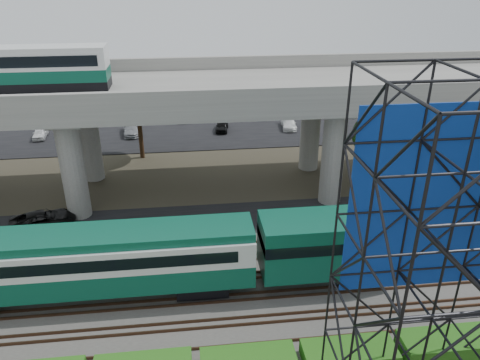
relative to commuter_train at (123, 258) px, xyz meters
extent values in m
plane|color=#474233|center=(5.32, -2.00, -2.88)|extent=(140.00, 140.00, 0.00)
cube|color=slate|center=(5.32, 0.00, -2.78)|extent=(90.00, 12.00, 0.20)
cube|color=black|center=(5.32, 8.50, -2.84)|extent=(90.00, 5.00, 0.08)
cube|color=black|center=(5.32, 32.00, -2.84)|extent=(90.00, 18.00, 0.08)
cube|color=slate|center=(5.32, 54.00, -2.87)|extent=(140.00, 40.00, 0.03)
cube|color=#472D1E|center=(5.32, -4.72, -2.60)|extent=(90.00, 0.08, 0.16)
cube|color=#472D1E|center=(5.32, -3.28, -2.60)|extent=(90.00, 0.08, 0.16)
cube|color=#472D1E|center=(5.32, -2.72, -2.60)|extent=(90.00, 0.08, 0.16)
cube|color=#472D1E|center=(5.32, -1.28, -2.60)|extent=(90.00, 0.08, 0.16)
cube|color=#472D1E|center=(5.32, -0.72, -2.60)|extent=(90.00, 0.08, 0.16)
cube|color=#472D1E|center=(5.32, 0.72, -2.60)|extent=(90.00, 0.08, 0.16)
cube|color=#472D1E|center=(5.32, 1.28, -2.60)|extent=(90.00, 0.08, 0.16)
cube|color=#472D1E|center=(5.32, 2.72, -2.60)|extent=(90.00, 0.08, 0.16)
cube|color=#472D1E|center=(5.32, 3.28, -2.60)|extent=(90.00, 0.08, 0.16)
cube|color=#472D1E|center=(5.32, 4.72, -2.60)|extent=(90.00, 0.08, 0.16)
cube|color=black|center=(4.38, 0.00, -2.07)|extent=(3.00, 2.20, 0.90)
cube|color=#0B4D39|center=(-2.12, 0.00, -0.92)|extent=(19.00, 3.00, 1.40)
cube|color=silver|center=(-2.12, 0.00, 0.53)|extent=(19.00, 3.00, 1.50)
cube|color=#0B4D39|center=(-2.12, 0.00, 1.53)|extent=(19.00, 2.60, 0.50)
cube|color=black|center=(-1.12, 0.00, 0.58)|extent=(15.00, 3.06, 0.70)
cube|color=#0B4D39|center=(11.88, 0.00, 0.08)|extent=(8.00, 3.00, 3.40)
cube|color=#9E9B93|center=(5.32, 14.00, 5.72)|extent=(80.00, 12.00, 1.20)
cube|color=#9E9B93|center=(5.32, 8.25, 6.87)|extent=(80.00, 0.50, 1.10)
cube|color=#9E9B93|center=(5.32, 19.75, 6.87)|extent=(80.00, 0.50, 1.10)
cylinder|color=#9E9B93|center=(-4.68, 10.50, 1.12)|extent=(1.80, 1.80, 8.00)
cylinder|color=#9E9B93|center=(-4.68, 17.50, 1.12)|extent=(1.80, 1.80, 8.00)
cube|color=#9E9B93|center=(-4.68, 14.00, 4.82)|extent=(2.40, 9.00, 0.60)
cylinder|color=#9E9B93|center=(15.32, 10.50, 1.12)|extent=(1.80, 1.80, 8.00)
cylinder|color=#9E9B93|center=(15.32, 17.50, 1.12)|extent=(1.80, 1.80, 8.00)
cube|color=#9E9B93|center=(15.32, 14.00, 4.82)|extent=(2.40, 9.00, 0.60)
cube|color=black|center=(-7.78, 14.00, 6.67)|extent=(12.00, 2.50, 0.70)
cube|color=#0B4D39|center=(-7.78, 14.00, 7.47)|extent=(12.00, 2.50, 0.90)
cube|color=silver|center=(-7.78, 14.00, 8.57)|extent=(12.00, 2.50, 1.30)
cube|color=black|center=(-7.78, 14.00, 8.62)|extent=(11.00, 2.56, 0.80)
cube|color=silver|center=(-7.78, 14.00, 9.37)|extent=(12.00, 2.40, 0.30)
cube|color=#0D3495|center=(14.22, -6.95, 6.42)|extent=(8.10, 0.08, 8.25)
cube|color=#246216|center=(11.32, -6.30, -2.38)|extent=(4.60, 1.80, 1.01)
cube|color=#246216|center=(16.32, -6.30, -2.32)|extent=(4.60, 1.80, 1.12)
cylinder|color=#382314|center=(19.32, 10.50, -0.48)|extent=(0.44, 0.44, 4.80)
ellipsoid|color=#246216|center=(19.32, 10.50, 2.72)|extent=(4.94, 4.94, 4.18)
cylinder|color=#382314|center=(-0.68, 22.00, -0.48)|extent=(0.44, 0.44, 4.80)
ellipsoid|color=#246216|center=(-0.68, 22.00, 2.72)|extent=(4.94, 4.94, 4.18)
imported|color=black|center=(-7.00, 8.85, -2.16)|extent=(5.05, 3.36, 1.29)
imported|color=white|center=(-12.38, 29.00, -2.24)|extent=(1.47, 3.33, 1.11)
imported|color=#A2A5A9|center=(-8.77, 34.00, -2.15)|extent=(1.68, 4.03, 1.30)
imported|color=gray|center=(-2.42, 29.00, -2.20)|extent=(2.24, 4.36, 1.21)
imported|color=silver|center=(3.78, 34.00, -2.16)|extent=(3.19, 5.00, 1.28)
imported|color=black|center=(7.98, 29.00, -2.23)|extent=(1.85, 3.52, 1.14)
imported|color=gray|center=(13.36, 34.00, -2.16)|extent=(1.84, 4.03, 1.28)
imported|color=white|center=(15.89, 29.00, -2.24)|extent=(1.95, 4.02, 1.13)
imported|color=#94969B|center=(21.11, 34.00, -2.25)|extent=(2.32, 4.19, 1.11)
camera|label=1|loc=(3.97, -22.64, 15.31)|focal=35.00mm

